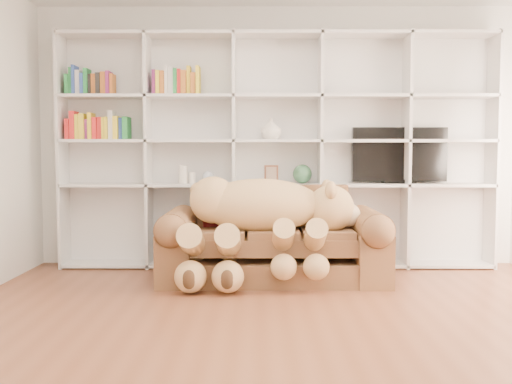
{
  "coord_description": "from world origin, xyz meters",
  "views": [
    {
      "loc": [
        -0.2,
        -3.54,
        1.19
      ],
      "look_at": [
        -0.21,
        1.63,
        0.82
      ],
      "focal_mm": 40.0,
      "sensor_mm": 36.0,
      "label": 1
    }
  ],
  "objects": [
    {
      "name": "green_vase",
      "position": [
        0.26,
        2.3,
        0.96
      ],
      "size": [
        0.2,
        0.2,
        0.2
      ],
      "primitive_type": "sphere",
      "color": "#31603F",
      "rests_on": "bookshelf"
    },
    {
      "name": "tv",
      "position": [
        1.26,
        2.35,
        1.15
      ],
      "size": [
        0.97,
        0.18,
        0.58
      ],
      "color": "black",
      "rests_on": "bookshelf"
    },
    {
      "name": "shelf_vase",
      "position": [
        -0.06,
        2.3,
        1.42
      ],
      "size": [
        0.27,
        0.27,
        0.22
      ],
      "primitive_type": "imported",
      "rotation": [
        0.0,
        0.0,
        -0.38
      ],
      "color": "white",
      "rests_on": "bookshelf"
    },
    {
      "name": "wall_back",
      "position": [
        0.0,
        2.5,
        1.35
      ],
      "size": [
        5.0,
        0.02,
        2.7
      ],
      "primitive_type": "cube",
      "color": "white",
      "rests_on": "floor"
    },
    {
      "name": "bookshelf",
      "position": [
        -0.24,
        2.36,
        1.31
      ],
      "size": [
        4.43,
        0.35,
        2.4
      ],
      "color": "silver",
      "rests_on": "floor"
    },
    {
      "name": "picture_frame",
      "position": [
        -0.06,
        2.3,
        0.96
      ],
      "size": [
        0.15,
        0.06,
        0.18
      ],
      "primitive_type": "cube",
      "rotation": [
        0.0,
        0.0,
        -0.22
      ],
      "color": "#5A301E",
      "rests_on": "bookshelf"
    },
    {
      "name": "figurine_tall",
      "position": [
        -0.97,
        2.3,
        0.96
      ],
      "size": [
        0.11,
        0.11,
        0.18
      ],
      "primitive_type": "cylinder",
      "rotation": [
        0.0,
        0.0,
        -0.19
      ],
      "color": "silver",
      "rests_on": "bookshelf"
    },
    {
      "name": "sofa",
      "position": [
        -0.06,
        1.7,
        0.33
      ],
      "size": [
        2.06,
        0.89,
        0.87
      ],
      "color": "brown",
      "rests_on": "floor"
    },
    {
      "name": "snow_globe",
      "position": [
        -0.71,
        2.3,
        0.93
      ],
      "size": [
        0.12,
        0.12,
        0.12
      ],
      "primitive_type": "sphere",
      "color": "silver",
      "rests_on": "bookshelf"
    },
    {
      "name": "floor",
      "position": [
        0.0,
        0.0,
        0.0
      ],
      "size": [
        5.0,
        5.0,
        0.0
      ],
      "primitive_type": "plane",
      "color": "brown",
      "rests_on": "ground"
    },
    {
      "name": "figurine_short",
      "position": [
        -0.87,
        2.3,
        0.92
      ],
      "size": [
        0.08,
        0.08,
        0.11
      ],
      "primitive_type": "cylinder",
      "rotation": [
        0.0,
        0.0,
        -0.26
      ],
      "color": "silver",
      "rests_on": "bookshelf"
    },
    {
      "name": "throw_pillow",
      "position": [
        -0.55,
        1.85,
        0.62
      ],
      "size": [
        0.38,
        0.26,
        0.37
      ],
      "primitive_type": "cube",
      "rotation": [
        -0.24,
        0.0,
        0.18
      ],
      "color": "#500D12",
      "rests_on": "sofa"
    },
    {
      "name": "teddy_bear",
      "position": [
        -0.17,
        1.53,
        0.61
      ],
      "size": [
        1.64,
        0.87,
        0.95
      ],
      "rotation": [
        0.0,
        0.0,
        0.06
      ],
      "color": "tan",
      "rests_on": "sofa"
    },
    {
      "name": "wall_front",
      "position": [
        0.0,
        -2.5,
        1.35
      ],
      "size": [
        5.0,
        0.02,
        2.7
      ],
      "primitive_type": "cube",
      "color": "white",
      "rests_on": "floor"
    }
  ]
}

